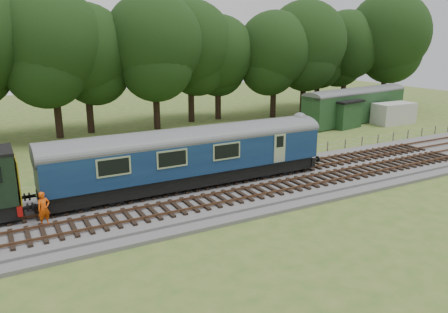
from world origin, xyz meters
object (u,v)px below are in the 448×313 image
parked_coach (356,104)px  caravan (394,113)px  worker (44,209)px  dmu_railcar (191,152)px

parked_coach → caravan: (3.39, -2.60, -1.02)m
parked_coach → caravan: bearing=-46.1°
worker → parked_coach: bearing=1.5°
worker → caravan: caravan is taller
worker → caravan: size_ratio=0.37×
caravan → parked_coach: bearing=144.1°
dmu_railcar → parked_coach: size_ratio=1.16×
dmu_railcar → caravan: (29.66, 9.63, -1.43)m
worker → caravan: 40.30m
dmu_railcar → caravan: bearing=18.0°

